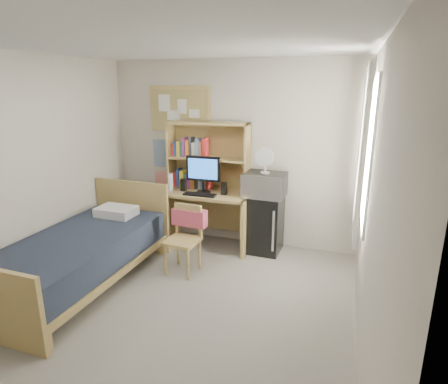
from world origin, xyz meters
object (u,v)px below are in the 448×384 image
(speaker_left, at_px, (184,185))
(microwave, at_px, (265,184))
(monitor, at_px, (203,175))
(bulletin_board, at_px, (180,109))
(desk_chair, at_px, (182,240))
(mini_fridge, at_px, (264,223))
(bed, at_px, (80,261))
(speaker_right, at_px, (224,189))
(desk_fan, at_px, (266,162))
(desk, at_px, (205,219))

(speaker_left, relative_size, microwave, 0.32)
(monitor, bearing_deg, bulletin_board, 141.64)
(desk_chair, height_order, mini_fridge, desk_chair)
(bed, relative_size, speaker_right, 12.86)
(bulletin_board, xyz_separation_m, speaker_right, (0.80, -0.38, -1.03))
(mini_fridge, xyz_separation_m, desk_fan, (-0.00, -0.02, 0.87))
(speaker_right, bearing_deg, mini_fridge, 13.56)
(microwave, bearing_deg, monitor, -169.69)
(speaker_left, height_order, microwave, microwave)
(bed, bearing_deg, bulletin_board, 76.98)
(bulletin_board, height_order, bed, bulletin_board)
(speaker_left, bearing_deg, bed, -115.31)
(desk_chair, bearing_deg, speaker_right, 75.91)
(mini_fridge, xyz_separation_m, microwave, (-0.00, -0.02, 0.56))
(desk, distance_m, desk_fan, 1.21)
(desk, bearing_deg, desk_fan, 3.43)
(microwave, bearing_deg, desk_chair, -129.08)
(desk, distance_m, mini_fridge, 0.84)
(speaker_right, relative_size, microwave, 0.31)
(microwave, distance_m, desk_fan, 0.31)
(bulletin_board, relative_size, speaker_right, 5.56)
(desk, height_order, desk_fan, desk_fan)
(bed, xyz_separation_m, desk_fan, (1.80, 1.58, 0.98))
(bed, bearing_deg, microwave, 42.18)
(bulletin_board, height_order, desk, bulletin_board)
(desk_chair, bearing_deg, monitor, 96.59)
(bulletin_board, relative_size, monitor, 1.83)
(desk_chair, relative_size, monitor, 1.64)
(speaker_left, bearing_deg, bulletin_board, 116.68)
(desk, bearing_deg, bulletin_board, 146.14)
(speaker_left, bearing_deg, speaker_right, -0.00)
(desk, xyz_separation_m, monitor, (0.00, -0.06, 0.66))
(speaker_right, height_order, desk_fan, desk_fan)
(desk_chair, height_order, speaker_left, speaker_left)
(desk, relative_size, microwave, 2.37)
(mini_fridge, height_order, bed, mini_fridge)
(mini_fridge, relative_size, monitor, 1.57)
(mini_fridge, bearing_deg, bed, -136.39)
(monitor, xyz_separation_m, desk_fan, (0.84, 0.12, 0.21))
(mini_fridge, height_order, desk_fan, desk_fan)
(desk_fan, bearing_deg, desk_chair, -129.08)
(desk_chair, distance_m, mini_fridge, 1.24)
(desk_chair, xyz_separation_m, bed, (-0.99, -0.65, -0.12))
(speaker_left, bearing_deg, desk_fan, 5.53)
(mini_fridge, bearing_deg, desk_chair, -128.50)
(bulletin_board, height_order, mini_fridge, bulletin_board)
(desk, bearing_deg, microwave, 3.43)
(desk, relative_size, speaker_left, 7.49)
(desk, distance_m, bed, 1.80)
(speaker_left, xyz_separation_m, speaker_right, (0.60, 0.01, -0.00))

